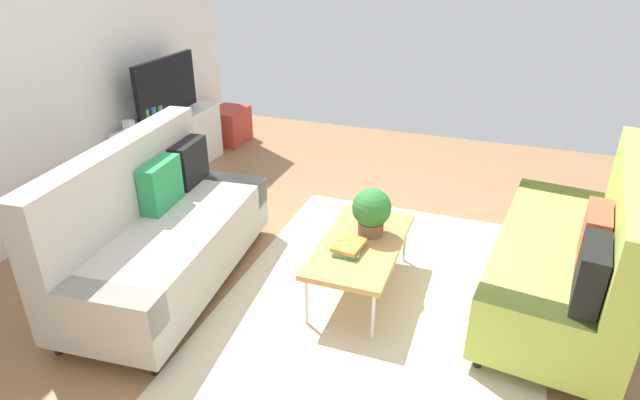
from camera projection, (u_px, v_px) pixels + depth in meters
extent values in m
plane|color=#936B47|center=(338.00, 297.00, 3.86)|extent=(7.68, 7.68, 0.00)
cube|color=beige|center=(384.00, 299.00, 3.83)|extent=(2.90, 2.20, 0.01)
cube|color=#B2ADA3|center=(170.00, 248.00, 3.87)|extent=(1.97, 1.01, 0.44)
cube|color=#B2ADA3|center=(120.00, 182.00, 3.72)|extent=(1.91, 0.37, 0.56)
cube|color=#B2ADA3|center=(217.00, 187.00, 4.56)|extent=(0.27, 0.85, 0.22)
cube|color=#B2ADA3|center=(95.00, 305.00, 3.09)|extent=(0.27, 0.85, 0.22)
cylinder|color=black|center=(257.00, 229.00, 4.67)|extent=(0.05, 0.05, 0.10)
cylinder|color=black|center=(154.00, 367.00, 3.16)|extent=(0.05, 0.05, 0.10)
cylinder|color=black|center=(188.00, 220.00, 4.82)|extent=(0.05, 0.05, 0.10)
cylinder|color=black|center=(58.00, 347.00, 3.32)|extent=(0.05, 0.05, 0.10)
cube|color=black|center=(189.00, 163.00, 4.31)|extent=(0.41, 0.18, 0.36)
cube|color=#288C4C|center=(161.00, 185.00, 3.92)|extent=(0.41, 0.18, 0.36)
cube|color=#A3BC4C|center=(560.00, 267.00, 3.64)|extent=(1.99, 1.08, 0.44)
cube|color=#A3BC4C|center=(631.00, 214.00, 3.29)|extent=(1.91, 0.44, 0.56)
cube|color=#A3BC4C|center=(550.00, 327.00, 2.91)|extent=(0.31, 0.86, 0.22)
cube|color=#A3BC4C|center=(572.00, 204.00, 4.27)|extent=(0.31, 0.86, 0.22)
cylinder|color=black|center=(478.00, 361.00, 3.20)|extent=(0.05, 0.05, 0.10)
cylinder|color=black|center=(521.00, 234.00, 4.59)|extent=(0.05, 0.05, 0.10)
cylinder|color=black|center=(607.00, 253.00, 4.31)|extent=(0.05, 0.05, 0.10)
cube|color=black|center=(591.00, 274.00, 2.87)|extent=(0.41, 0.19, 0.36)
cube|color=#D84C33|center=(594.00, 237.00, 3.23)|extent=(0.41, 0.19, 0.36)
cube|color=#B7844C|center=(361.00, 244.00, 3.76)|extent=(1.10, 0.56, 0.04)
cylinder|color=silver|center=(306.00, 302.00, 3.50)|extent=(0.02, 0.02, 0.38)
cylinder|color=silver|center=(350.00, 232.00, 4.35)|extent=(0.02, 0.02, 0.38)
cylinder|color=silver|center=(373.00, 317.00, 3.36)|extent=(0.02, 0.02, 0.38)
cylinder|color=silver|center=(405.00, 241.00, 4.21)|extent=(0.02, 0.02, 0.38)
cube|color=silver|center=(172.00, 145.00, 5.81)|extent=(1.40, 0.44, 0.64)
cube|color=black|center=(170.00, 116.00, 5.66)|extent=(0.36, 0.20, 0.04)
cube|color=black|center=(166.00, 87.00, 5.52)|extent=(1.00, 0.05, 0.60)
cube|color=#B2382D|center=(229.00, 126.00, 6.75)|extent=(0.52, 0.40, 0.44)
cylinder|color=brown|center=(371.00, 228.00, 3.84)|extent=(0.19, 0.19, 0.10)
sphere|color=#2D7233|center=(372.00, 208.00, 3.76)|extent=(0.29, 0.29, 0.29)
cube|color=#3F8C4C|center=(349.00, 248.00, 3.65)|extent=(0.25, 0.20, 0.03)
cube|color=orange|center=(349.00, 245.00, 3.64)|extent=(0.26, 0.21, 0.03)
cylinder|color=silver|center=(129.00, 127.00, 5.17)|extent=(0.12, 0.12, 0.13)
cylinder|color=#3F8C4C|center=(148.00, 119.00, 5.28)|extent=(0.05, 0.05, 0.20)
cylinder|color=#3359B2|center=(154.00, 117.00, 5.36)|extent=(0.06, 0.06, 0.21)
cylinder|color=#3F8C4C|center=(160.00, 114.00, 5.46)|extent=(0.06, 0.06, 0.19)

